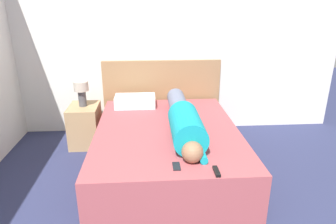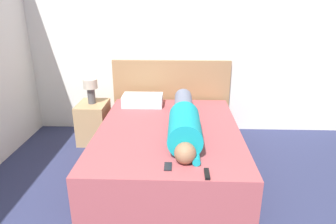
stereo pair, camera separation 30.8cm
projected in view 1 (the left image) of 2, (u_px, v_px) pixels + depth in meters
The scene contains 9 objects.
wall_back at pixel (160, 41), 4.16m from camera, with size 5.17×0.06×2.60m.
bed at pixel (167, 148), 3.41m from camera, with size 1.56×2.07×0.50m.
headboard at pixel (162, 96), 4.37m from camera, with size 1.68×0.04×1.05m.
nightstand at pixel (85, 125), 3.99m from camera, with size 0.38×0.49×0.54m.
table_lamp at pixel (81, 90), 3.83m from camera, with size 0.18×0.18×0.33m.
person_lying at pixel (184, 120), 3.18m from camera, with size 0.32×1.67×0.32m.
pillow_near_headboard at pixel (135, 101), 3.99m from camera, with size 0.53×0.31×0.15m.
tv_remote at pixel (217, 171), 2.45m from camera, with size 0.04×0.15×0.02m.
cell_phone at pixel (176, 166), 2.54m from camera, with size 0.06×0.13×0.01m.
Camera 1 is at (-0.18, -0.37, 1.81)m, focal length 32.00 mm.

